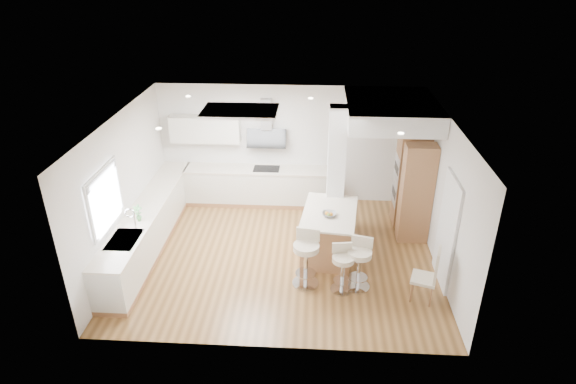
# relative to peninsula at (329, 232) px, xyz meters

# --- Properties ---
(ground) EXTENTS (6.00, 6.00, 0.00)m
(ground) POSITION_rel_peninsula_xyz_m (-0.93, -0.16, -0.47)
(ground) COLOR olive
(ground) RESTS_ON ground
(ceiling) EXTENTS (6.00, 5.00, 0.02)m
(ceiling) POSITION_rel_peninsula_xyz_m (-0.93, -0.16, -0.47)
(ceiling) COLOR white
(ceiling) RESTS_ON ground
(wall_back) EXTENTS (6.00, 0.04, 2.80)m
(wall_back) POSITION_rel_peninsula_xyz_m (-0.93, 2.34, 0.93)
(wall_back) COLOR silver
(wall_back) RESTS_ON ground
(wall_left) EXTENTS (0.04, 5.00, 2.80)m
(wall_left) POSITION_rel_peninsula_xyz_m (-3.93, -0.16, 0.93)
(wall_left) COLOR silver
(wall_left) RESTS_ON ground
(wall_right) EXTENTS (0.04, 5.00, 2.80)m
(wall_right) POSITION_rel_peninsula_xyz_m (2.07, -0.16, 0.93)
(wall_right) COLOR silver
(wall_right) RESTS_ON ground
(skylight) EXTENTS (4.10, 2.10, 0.06)m
(skylight) POSITION_rel_peninsula_xyz_m (-1.72, 0.44, 2.30)
(skylight) COLOR silver
(skylight) RESTS_ON ground
(window_left) EXTENTS (0.06, 1.28, 1.07)m
(window_left) POSITION_rel_peninsula_xyz_m (-3.89, -1.06, 1.22)
(window_left) COLOR silver
(window_left) RESTS_ON ground
(doorway_right) EXTENTS (0.05, 1.00, 2.10)m
(doorway_right) POSITION_rel_peninsula_xyz_m (2.04, -0.76, 0.53)
(doorway_right) COLOR #4E453D
(doorway_right) RESTS_ON ground
(counter_left) EXTENTS (0.63, 4.50, 1.35)m
(counter_left) POSITION_rel_peninsula_xyz_m (-3.63, 0.07, -0.01)
(counter_left) COLOR #A06E44
(counter_left) RESTS_ON ground
(counter_back) EXTENTS (3.62, 0.63, 2.50)m
(counter_back) POSITION_rel_peninsula_xyz_m (-1.84, 2.06, 0.22)
(counter_back) COLOR #A06E44
(counter_back) RESTS_ON ground
(pillar) EXTENTS (0.35, 0.35, 2.80)m
(pillar) POSITION_rel_peninsula_xyz_m (0.12, 0.79, 0.93)
(pillar) COLOR silver
(pillar) RESTS_ON ground
(soffit) EXTENTS (1.78, 2.20, 0.40)m
(soffit) POSITION_rel_peninsula_xyz_m (1.17, 1.24, 2.13)
(soffit) COLOR white
(soffit) RESTS_ON ground
(oven_column) EXTENTS (0.63, 1.21, 2.10)m
(oven_column) POSITION_rel_peninsula_xyz_m (1.75, 1.07, 0.58)
(oven_column) COLOR #A06E44
(oven_column) RESTS_ON ground
(peninsula) EXTENTS (1.18, 1.64, 1.00)m
(peninsula) POSITION_rel_peninsula_xyz_m (0.00, 0.00, 0.00)
(peninsula) COLOR #A06E44
(peninsula) RESTS_ON ground
(bar_stool_a) EXTENTS (0.55, 0.55, 1.08)m
(bar_stool_a) POSITION_rel_peninsula_xyz_m (-0.42, -1.04, 0.13)
(bar_stool_a) COLOR silver
(bar_stool_a) RESTS_ON ground
(bar_stool_b) EXTENTS (0.46, 0.46, 0.90)m
(bar_stool_b) POSITION_rel_peninsula_xyz_m (0.22, -1.18, 0.04)
(bar_stool_b) COLOR silver
(bar_stool_b) RESTS_ON ground
(bar_stool_c) EXTENTS (0.54, 0.54, 0.98)m
(bar_stool_c) POSITION_rel_peninsula_xyz_m (0.52, -1.08, 0.08)
(bar_stool_c) COLOR silver
(bar_stool_c) RESTS_ON ground
(dining_chair) EXTENTS (0.51, 0.51, 1.05)m
(dining_chair) POSITION_rel_peninsula_xyz_m (1.69, -1.38, 0.09)
(dining_chair) COLOR beige
(dining_chair) RESTS_ON ground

